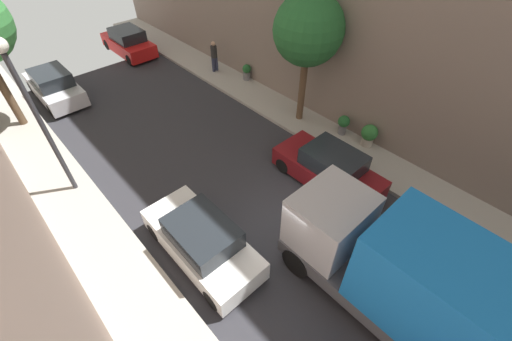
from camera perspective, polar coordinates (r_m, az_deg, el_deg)
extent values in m
plane|color=#2D2D33|center=(11.45, 6.12, -10.32)|extent=(32.00, 32.00, 0.00)
cube|color=#A8A399|center=(10.01, -15.90, -25.58)|extent=(2.00, 44.00, 0.15)
cube|color=#A8A399|center=(14.47, 19.70, 1.31)|extent=(2.00, 44.00, 0.15)
cube|color=white|center=(10.57, -9.31, -12.28)|extent=(1.76, 4.20, 0.76)
cube|color=#1E2328|center=(9.93, -9.26, -10.53)|extent=(1.56, 2.10, 0.64)
cylinder|color=black|center=(11.46, -16.98, -10.02)|extent=(0.22, 0.64, 0.64)
cylinder|color=black|center=(11.83, -10.53, -6.16)|extent=(0.22, 0.64, 0.64)
cylinder|color=black|center=(9.88, -7.45, -21.11)|extent=(0.22, 0.64, 0.64)
cylinder|color=black|center=(10.31, -0.28, -15.96)|extent=(0.22, 0.64, 0.64)
cube|color=silver|center=(20.37, -31.28, 11.93)|extent=(1.76, 4.20, 0.76)
cube|color=#1E2328|center=(19.95, -31.88, 13.46)|extent=(1.56, 2.10, 0.64)
cylinder|color=black|center=(21.78, -34.18, 11.83)|extent=(0.22, 0.64, 0.64)
cylinder|color=black|center=(21.98, -30.47, 13.66)|extent=(0.22, 0.64, 0.64)
cylinder|color=black|center=(19.01, -31.71, 8.78)|extent=(0.22, 0.64, 0.64)
cylinder|color=black|center=(19.23, -27.52, 10.87)|extent=(0.22, 0.64, 0.64)
cube|color=maroon|center=(12.82, 12.23, -0.21)|extent=(1.76, 4.20, 0.76)
cube|color=#1E2328|center=(12.30, 13.25, 1.80)|extent=(1.56, 2.10, 0.64)
cylinder|color=black|center=(13.17, 4.75, 0.90)|extent=(0.22, 0.64, 0.64)
cylinder|color=black|center=(14.11, 9.15, 3.79)|extent=(0.22, 0.64, 0.64)
cylinder|color=black|center=(11.98, 15.56, -6.50)|extent=(0.22, 0.64, 0.64)
cylinder|color=black|center=(13.00, 19.52, -2.78)|extent=(0.22, 0.64, 0.64)
cube|color=red|center=(23.96, -21.07, 19.55)|extent=(1.76, 4.20, 0.76)
cube|color=#1E2328|center=(23.58, -21.35, 21.00)|extent=(1.56, 2.10, 0.64)
cylinder|color=black|center=(25.16, -24.21, 19.19)|extent=(0.22, 0.64, 0.64)
cylinder|color=black|center=(25.66, -20.96, 20.53)|extent=(0.22, 0.64, 0.64)
cylinder|color=black|center=(22.45, -20.90, 17.38)|extent=(0.22, 0.64, 0.64)
cylinder|color=black|center=(23.01, -17.35, 18.85)|extent=(0.22, 0.64, 0.64)
cube|color=#4C4C51|center=(10.07, 23.02, -19.65)|extent=(2.20, 6.60, 0.50)
cube|color=#B7B7BC|center=(9.58, 12.67, -8.25)|extent=(2.10, 1.80, 1.70)
cube|color=blue|center=(8.89, 31.36, -18.60)|extent=(2.24, 4.20, 2.40)
cylinder|color=black|center=(10.25, 7.12, -15.35)|extent=(0.30, 0.96, 0.96)
cylinder|color=black|center=(11.24, 13.90, -9.21)|extent=(0.30, 0.96, 0.96)
cylinder|color=#2D334C|center=(20.14, -7.35, 17.66)|extent=(0.18, 0.18, 0.82)
cylinder|color=#2D334C|center=(20.25, -6.84, 17.86)|extent=(0.18, 0.18, 0.82)
cylinder|color=#262626|center=(19.89, -7.28, 19.65)|extent=(0.36, 0.36, 0.64)
sphere|color=tan|center=(19.71, -7.41, 20.88)|extent=(0.24, 0.24, 0.24)
cylinder|color=brown|center=(18.38, -37.20, 10.82)|extent=(0.33, 0.33, 3.33)
cylinder|color=brown|center=(15.38, 7.96, 13.75)|extent=(0.31, 0.31, 3.07)
sphere|color=#23602D|center=(14.29, 9.03, 22.84)|extent=(2.85, 2.85, 2.85)
cylinder|color=#B2A899|center=(15.07, 18.61, 4.81)|extent=(0.50, 0.50, 0.37)
sphere|color=#2D7233|center=(14.80, 19.00, 6.20)|extent=(0.69, 0.69, 0.69)
cylinder|color=slate|center=(15.40, 14.64, 6.88)|extent=(0.34, 0.34, 0.44)
sphere|color=#23602D|center=(15.16, 14.92, 8.18)|extent=(0.52, 0.52, 0.52)
cylinder|color=slate|center=(19.21, -1.61, 16.04)|extent=(0.40, 0.40, 0.44)
sphere|color=#23602D|center=(19.02, -1.63, 17.13)|extent=(0.47, 0.47, 0.47)
cylinder|color=#333338|center=(12.75, -32.52, 5.71)|extent=(0.16, 0.16, 5.22)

